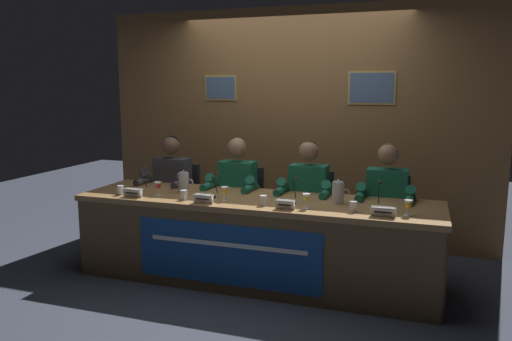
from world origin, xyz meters
name	(u,v)px	position (x,y,z in m)	size (l,w,h in m)	color
ground_plane	(256,279)	(0.00, 0.00, 0.00)	(12.00, 12.00, 0.00)	#383D4C
wall_back_panelled	(294,126)	(0.00, 1.31, 1.30)	(4.43, 0.14, 2.60)	brown
conference_table	(252,227)	(0.00, -0.11, 0.52)	(3.23, 0.86, 0.76)	olive
chair_far_left	(179,207)	(-1.10, 0.61, 0.45)	(0.44, 0.45, 0.91)	black
panelist_far_left	(169,186)	(-1.10, 0.41, 0.72)	(0.51, 0.48, 1.24)	black
nameplate_far_left	(133,193)	(-1.07, -0.31, 0.80)	(0.18, 0.06, 0.08)	white
juice_glass_far_left	(158,186)	(-0.89, -0.17, 0.84)	(0.06, 0.06, 0.12)	white
water_cup_far_left	(121,191)	(-1.23, -0.26, 0.80)	(0.06, 0.06, 0.08)	silver
microphone_far_left	(142,183)	(-1.13, -0.05, 0.83)	(0.06, 0.17, 0.22)	black
chair_center_left	(242,213)	(-0.37, 0.61, 0.45)	(0.44, 0.45, 0.91)	black
panelist_center_left	(235,190)	(-0.37, 0.41, 0.72)	(0.51, 0.48, 1.24)	black
nameplate_center_left	(203,199)	(-0.36, -0.33, 0.80)	(0.17, 0.06, 0.08)	white
juice_glass_center_left	(225,191)	(-0.23, -0.18, 0.84)	(0.06, 0.06, 0.12)	white
water_cup_center_left	(184,195)	(-0.58, -0.26, 0.80)	(0.06, 0.06, 0.08)	silver
microphone_center_left	(214,189)	(-0.37, -0.08, 0.83)	(0.06, 0.17, 0.22)	black
chair_center_right	(310,218)	(0.37, 0.61, 0.45)	(0.44, 0.45, 0.91)	black
panelist_center_right	(306,195)	(0.37, 0.41, 0.72)	(0.51, 0.48, 1.24)	black
nameplate_center_right	(285,204)	(0.36, -0.32, 0.80)	(0.16, 0.06, 0.08)	white
juice_glass_center_right	(306,198)	(0.51, -0.23, 0.84)	(0.06, 0.06, 0.12)	white
water_cup_center_right	(263,201)	(0.15, -0.24, 0.80)	(0.06, 0.06, 0.08)	silver
microphone_center_right	(294,194)	(0.36, -0.06, 0.83)	(0.06, 0.17, 0.22)	black
chair_far_right	(386,225)	(1.10, 0.61, 0.45)	(0.44, 0.45, 0.91)	black
panelist_far_right	(386,201)	(1.10, 0.41, 0.72)	(0.51, 0.48, 1.24)	black
nameplate_far_right	(383,212)	(1.13, -0.31, 0.80)	(0.19, 0.06, 0.08)	white
juice_glass_far_right	(408,205)	(1.31, -0.21, 0.84)	(0.06, 0.06, 0.12)	white
water_cup_far_right	(353,207)	(0.89, -0.22, 0.80)	(0.06, 0.06, 0.08)	silver
microphone_far_right	(378,199)	(1.06, -0.03, 0.83)	(0.06, 0.17, 0.22)	black
water_pitcher_left_side	(184,182)	(-0.72, 0.02, 0.85)	(0.15, 0.10, 0.21)	silver
water_pitcher_right_side	(338,193)	(0.73, 0.02, 0.85)	(0.15, 0.10, 0.21)	silver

